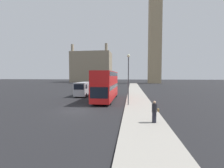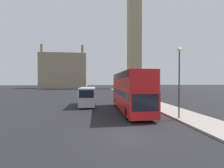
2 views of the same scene
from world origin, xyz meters
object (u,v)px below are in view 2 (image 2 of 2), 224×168
Objects in this scene: clock_tower at (134,23)px; street_lamp at (179,72)px; white_van at (88,96)px; red_double_decker_bus at (130,90)px.

street_lamp is (-12.12, -61.42, -28.86)m from clock_tower.
white_van is (-20.53, -52.97, -31.68)m from clock_tower.
clock_tower reaches higher than street_lamp.
street_lamp is at bearing -50.29° from red_double_decker_bus.
clock_tower is 11.23× the size of white_van.
clock_tower is 68.94m from street_lamp.
clock_tower is at bearing 68.82° from white_van.
street_lamp is at bearing -45.15° from white_van.
red_double_decker_bus is 5.67m from street_lamp.
white_van is 0.93× the size of street_lamp.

